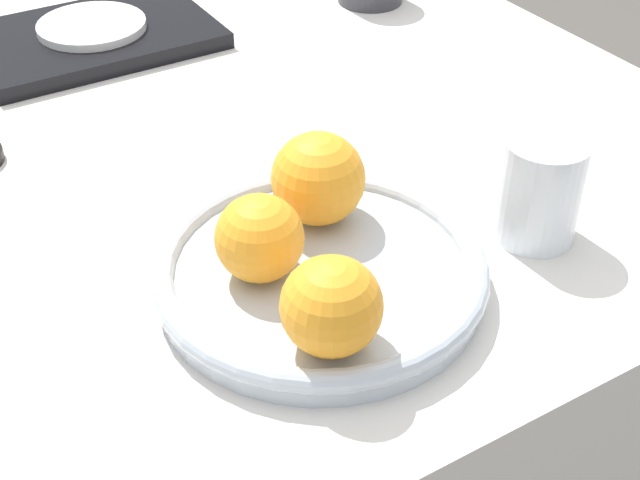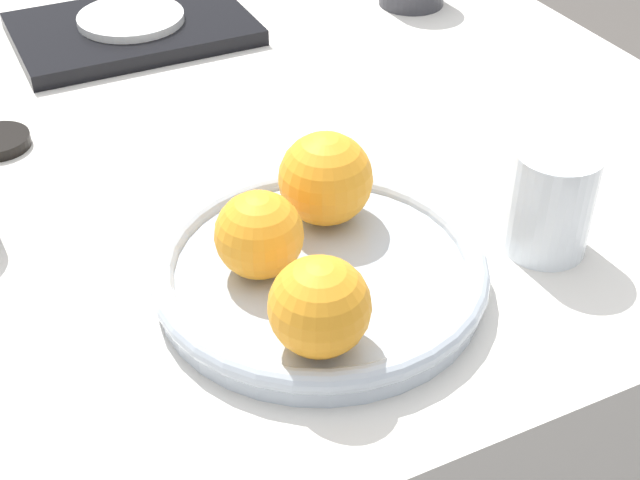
{
  "view_description": "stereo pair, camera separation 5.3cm",
  "coord_description": "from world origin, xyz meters",
  "px_view_note": "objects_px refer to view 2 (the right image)",
  "views": [
    {
      "loc": [
        -0.28,
        -0.77,
        1.21
      ],
      "look_at": [
        0.02,
        -0.28,
        0.78
      ],
      "focal_mm": 50.0,
      "sensor_mm": 36.0,
      "label": 1
    },
    {
      "loc": [
        -0.23,
        -0.79,
        1.21
      ],
      "look_at": [
        0.02,
        -0.28,
        0.78
      ],
      "focal_mm": 50.0,
      "sensor_mm": 36.0,
      "label": 2
    }
  ],
  "objects_px": {
    "orange_1": "(320,307)",
    "side_plate": "(131,18)",
    "orange_0": "(259,235)",
    "orange_2": "(326,179)",
    "water_glass": "(551,201)",
    "serving_tray": "(132,29)",
    "fruit_platter": "(320,272)"
  },
  "relations": [
    {
      "from": "orange_1",
      "to": "side_plate",
      "type": "bearing_deg",
      "value": 86.39
    },
    {
      "from": "side_plate",
      "to": "orange_0",
      "type": "bearing_deg",
      "value": -94.84
    },
    {
      "from": "orange_2",
      "to": "water_glass",
      "type": "height_order",
      "value": "orange_2"
    },
    {
      "from": "orange_2",
      "to": "water_glass",
      "type": "relative_size",
      "value": 0.84
    },
    {
      "from": "water_glass",
      "to": "serving_tray",
      "type": "xyz_separation_m",
      "value": [
        -0.2,
        0.59,
        -0.04
      ]
    },
    {
      "from": "fruit_platter",
      "to": "serving_tray",
      "type": "relative_size",
      "value": 0.95
    },
    {
      "from": "orange_1",
      "to": "serving_tray",
      "type": "distance_m",
      "value": 0.64
    },
    {
      "from": "orange_0",
      "to": "serving_tray",
      "type": "relative_size",
      "value": 0.25
    },
    {
      "from": "fruit_platter",
      "to": "orange_1",
      "type": "relative_size",
      "value": 3.68
    },
    {
      "from": "orange_1",
      "to": "water_glass",
      "type": "height_order",
      "value": "same"
    },
    {
      "from": "fruit_platter",
      "to": "orange_2",
      "type": "bearing_deg",
      "value": 60.37
    },
    {
      "from": "fruit_platter",
      "to": "water_glass",
      "type": "distance_m",
      "value": 0.21
    },
    {
      "from": "orange_2",
      "to": "water_glass",
      "type": "distance_m",
      "value": 0.19
    },
    {
      "from": "orange_0",
      "to": "serving_tray",
      "type": "height_order",
      "value": "orange_0"
    },
    {
      "from": "orange_0",
      "to": "orange_1",
      "type": "relative_size",
      "value": 0.95
    },
    {
      "from": "orange_1",
      "to": "orange_2",
      "type": "bearing_deg",
      "value": 62.48
    },
    {
      "from": "fruit_platter",
      "to": "water_glass",
      "type": "xyz_separation_m",
      "value": [
        0.2,
        -0.04,
        0.03
      ]
    },
    {
      "from": "serving_tray",
      "to": "orange_2",
      "type": "bearing_deg",
      "value": -85.97
    },
    {
      "from": "fruit_platter",
      "to": "orange_2",
      "type": "height_order",
      "value": "orange_2"
    },
    {
      "from": "orange_2",
      "to": "serving_tray",
      "type": "distance_m",
      "value": 0.5
    },
    {
      "from": "orange_1",
      "to": "water_glass",
      "type": "xyz_separation_m",
      "value": [
        0.24,
        0.05,
        -0.01
      ]
    },
    {
      "from": "fruit_platter",
      "to": "side_plate",
      "type": "distance_m",
      "value": 0.56
    },
    {
      "from": "fruit_platter",
      "to": "orange_0",
      "type": "xyz_separation_m",
      "value": [
        -0.05,
        0.02,
        0.04
      ]
    },
    {
      "from": "water_glass",
      "to": "serving_tray",
      "type": "relative_size",
      "value": 0.33
    },
    {
      "from": "serving_tray",
      "to": "side_plate",
      "type": "height_order",
      "value": "side_plate"
    },
    {
      "from": "serving_tray",
      "to": "side_plate",
      "type": "xyz_separation_m",
      "value": [
        0.0,
        0.0,
        0.02
      ]
    },
    {
      "from": "orange_2",
      "to": "side_plate",
      "type": "xyz_separation_m",
      "value": [
        -0.03,
        0.49,
        -0.04
      ]
    },
    {
      "from": "orange_2",
      "to": "serving_tray",
      "type": "height_order",
      "value": "orange_2"
    },
    {
      "from": "orange_2",
      "to": "water_glass",
      "type": "bearing_deg",
      "value": -29.75
    },
    {
      "from": "orange_1",
      "to": "side_plate",
      "type": "xyz_separation_m",
      "value": [
        0.04,
        0.64,
        -0.03
      ]
    },
    {
      "from": "fruit_platter",
      "to": "serving_tray",
      "type": "height_order",
      "value": "fruit_platter"
    },
    {
      "from": "orange_0",
      "to": "orange_2",
      "type": "distance_m",
      "value": 0.09
    }
  ]
}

